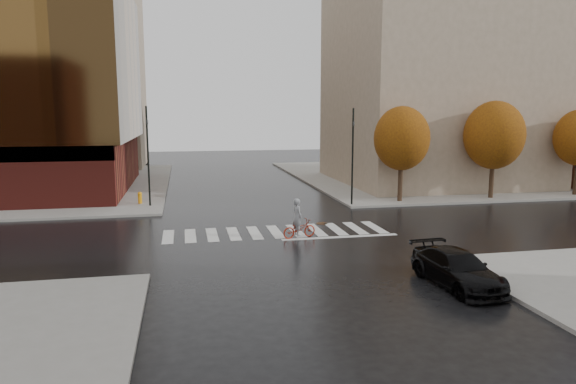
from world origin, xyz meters
The scene contains 13 objects.
ground centered at (0.00, 0.00, 0.00)m, with size 120.00×120.00×0.00m, color black.
sidewalk_ne centered at (21.00, 21.00, 0.07)m, with size 30.00×30.00×0.15m, color gray.
crosswalk centered at (0.00, 0.50, 0.01)m, with size 12.00×3.00×0.01m, color silver.
building_ne_tan centered at (17.00, 17.00, 9.15)m, with size 16.00×16.00×18.00m, color gray.
building_nw_far centered at (-16.00, 37.00, 10.15)m, with size 14.00×12.00×20.00m, color gray.
tree_ne_a centered at (10.00, 7.40, 4.46)m, with size 3.80×3.80×6.50m.
tree_ne_b centered at (17.00, 7.40, 4.62)m, with size 4.20×4.20×6.89m.
sedan centered at (4.91, -9.18, 0.64)m, with size 1.79×4.40×1.28m, color black.
cyclist centered at (0.90, -1.00, 0.68)m, with size 1.86×1.04×2.00m.
traffic_light_nw centered at (-6.87, 9.00, 3.76)m, with size 0.19×0.16×6.48m.
traffic_light_ne centered at (6.30, 6.77, 3.67)m, with size 0.18×0.19×6.35m.
fire_hydrant centered at (-7.57, 9.94, 0.59)m, with size 0.28×0.28×0.79m.
manhole centered at (2.93, 2.00, 0.01)m, with size 0.65×0.65×0.01m, color #51331D.
Camera 1 is at (-4.63, -25.40, 6.18)m, focal length 32.00 mm.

